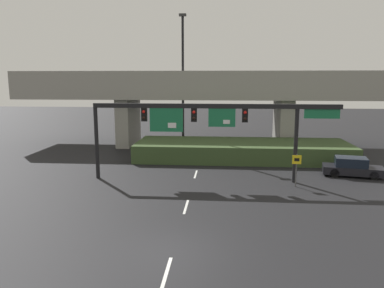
# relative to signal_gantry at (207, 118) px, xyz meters

# --- Properties ---
(ground_plane) EXTENTS (160.00, 160.00, 0.00)m
(ground_plane) POSITION_rel_signal_gantry_xyz_m (-0.91, -11.23, -4.52)
(ground_plane) COLOR black
(lane_markings) EXTENTS (0.14, 32.04, 0.01)m
(lane_markings) POSITION_rel_signal_gantry_xyz_m (-0.91, 1.69, -4.52)
(lane_markings) COLOR silver
(lane_markings) RESTS_ON ground
(signal_gantry) EXTENTS (17.32, 0.44, 5.51)m
(signal_gantry) POSITION_rel_signal_gantry_xyz_m (0.00, 0.00, 0.00)
(signal_gantry) COLOR black
(signal_gantry) RESTS_ON ground
(speed_limit_sign) EXTENTS (0.60, 0.11, 2.24)m
(speed_limit_sign) POSITION_rel_signal_gantry_xyz_m (6.08, -1.10, -3.06)
(speed_limit_sign) COLOR #4C4C4C
(speed_limit_sign) RESTS_ON ground
(highway_light_pole_near) EXTENTS (0.70, 0.36, 13.43)m
(highway_light_pole_near) POSITION_rel_signal_gantry_xyz_m (-2.93, 11.42, 2.57)
(highway_light_pole_near) COLOR black
(highway_light_pole_near) RESTS_ON ground
(overpass_bridge) EXTENTS (39.71, 7.26, 7.99)m
(overpass_bridge) POSITION_rel_signal_gantry_xyz_m (-0.91, 14.38, 1.18)
(overpass_bridge) COLOR gray
(overpass_bridge) RESTS_ON ground
(grass_embankment) EXTENTS (19.15, 6.19, 1.55)m
(grass_embankment) POSITION_rel_signal_gantry_xyz_m (2.89, 7.73, -3.75)
(grass_embankment) COLOR #384C28
(grass_embankment) RESTS_ON ground
(parked_sedan_near_right) EXTENTS (4.57, 2.56, 1.41)m
(parked_sedan_near_right) POSITION_rel_signal_gantry_xyz_m (10.86, 2.23, -3.87)
(parked_sedan_near_right) COLOR black
(parked_sedan_near_right) RESTS_ON ground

